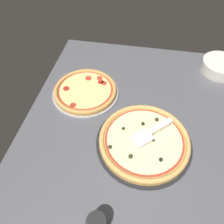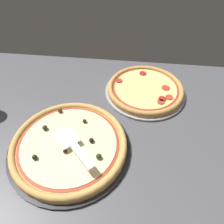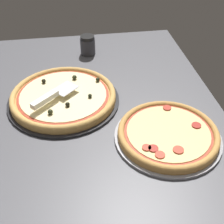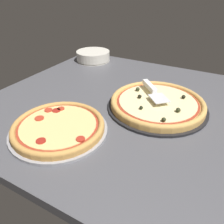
{
  "view_description": "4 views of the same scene",
  "coord_description": "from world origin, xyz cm",
  "px_view_note": "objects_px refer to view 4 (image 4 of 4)",
  "views": [
    {
      "loc": [
        -60.52,
        2.62,
        82.3
      ],
      "look_at": [
        4.43,
        14.35,
        3.0
      ],
      "focal_mm": 35.0,
      "sensor_mm": 36.0,
      "label": 1
    },
    {
      "loc": [
        11.14,
        -43.39,
        62.77
      ],
      "look_at": [
        4.43,
        14.35,
        3.0
      ],
      "focal_mm": 35.0,
      "sensor_mm": 36.0,
      "label": 2
    },
    {
      "loc": [
        87.43,
        1.6,
        70.25
      ],
      "look_at": [
        4.43,
        14.35,
        3.0
      ],
      "focal_mm": 50.0,
      "sensor_mm": 36.0,
      "label": 3
    },
    {
      "loc": [
        -29.82,
        76.92,
        47.08
      ],
      "look_at": [
        4.43,
        14.35,
        3.0
      ],
      "focal_mm": 35.0,
      "sensor_mm": 36.0,
      "label": 4
    }
  ],
  "objects_px": {
    "pizza_back": "(58,126)",
    "plate_stack": "(93,56)",
    "serving_spatula": "(151,88)",
    "pizza_front": "(157,103)"
  },
  "relations": [
    {
      "from": "pizza_front",
      "to": "plate_stack",
      "type": "distance_m",
      "value": 0.69
    },
    {
      "from": "pizza_back",
      "to": "plate_stack",
      "type": "relative_size",
      "value": 1.51
    },
    {
      "from": "pizza_front",
      "to": "pizza_back",
      "type": "distance_m",
      "value": 0.41
    },
    {
      "from": "serving_spatula",
      "to": "plate_stack",
      "type": "xyz_separation_m",
      "value": [
        0.52,
        -0.34,
        -0.03
      ]
    },
    {
      "from": "pizza_front",
      "to": "pizza_back",
      "type": "bearing_deg",
      "value": 52.28
    },
    {
      "from": "pizza_back",
      "to": "plate_stack",
      "type": "xyz_separation_m",
      "value": [
        0.32,
        -0.72,
        0.01
      ]
    },
    {
      "from": "pizza_back",
      "to": "plate_stack",
      "type": "distance_m",
      "value": 0.78
    },
    {
      "from": "pizza_front",
      "to": "pizza_back",
      "type": "xyz_separation_m",
      "value": [
        0.25,
        0.33,
        -0.0
      ]
    },
    {
      "from": "pizza_back",
      "to": "plate_stack",
      "type": "bearing_deg",
      "value": -66.12
    },
    {
      "from": "pizza_back",
      "to": "serving_spatula",
      "type": "bearing_deg",
      "value": -118.91
    }
  ]
}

